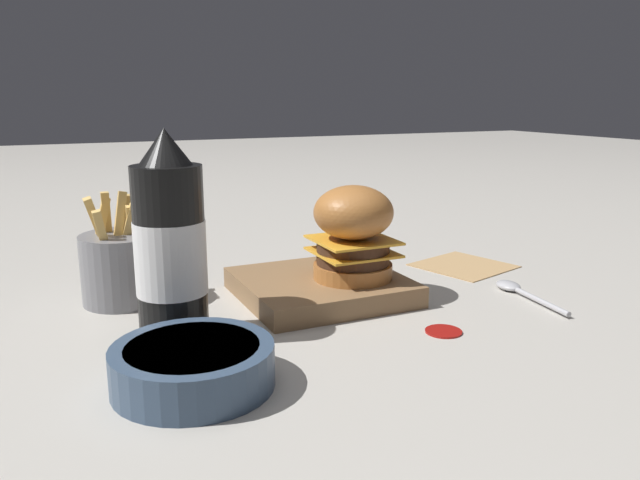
{
  "coord_description": "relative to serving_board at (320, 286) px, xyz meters",
  "views": [
    {
      "loc": [
        0.32,
        0.72,
        0.26
      ],
      "look_at": [
        -0.02,
        -0.0,
        0.08
      ],
      "focal_mm": 35.0,
      "sensor_mm": 36.0,
      "label": 1
    }
  ],
  "objects": [
    {
      "name": "parchment_square",
      "position": [
        -0.27,
        -0.04,
        -0.01
      ],
      "size": [
        0.16,
        0.16,
        0.0
      ],
      "color": "tan",
      "rests_on": "ground_plane"
    },
    {
      "name": "ketchup_bottle",
      "position": [
        0.21,
        0.06,
        0.09
      ],
      "size": [
        0.08,
        0.08,
        0.23
      ],
      "color": "black",
      "rests_on": "ground_plane"
    },
    {
      "name": "ketchup_puddle",
      "position": [
        -0.07,
        0.18,
        -0.01
      ],
      "size": [
        0.04,
        0.04,
        0.0
      ],
      "color": "#9E140F",
      "rests_on": "ground_plane"
    },
    {
      "name": "burger",
      "position": [
        -0.04,
        0.02,
        0.08
      ],
      "size": [
        0.1,
        0.1,
        0.12
      ],
      "color": "#AD6B33",
      "rests_on": "serving_board"
    },
    {
      "name": "serving_board",
      "position": [
        0.0,
        0.0,
        0.0
      ],
      "size": [
        0.21,
        0.2,
        0.03
      ],
      "color": "olive",
      "rests_on": "ground_plane"
    },
    {
      "name": "side_bowl",
      "position": [
        0.22,
        0.19,
        0.01
      ],
      "size": [
        0.15,
        0.15,
        0.04
      ],
      "color": "#384C66",
      "rests_on": "ground_plane"
    },
    {
      "name": "spoon",
      "position": [
        -0.25,
        0.1,
        -0.01
      ],
      "size": [
        0.03,
        0.15,
        0.01
      ],
      "rotation": [
        0.0,
        0.0,
        4.6
      ],
      "color": "#B2B2B7",
      "rests_on": "ground_plane"
    },
    {
      "name": "ground_plane",
      "position": [
        0.02,
        0.0,
        -0.01
      ],
      "size": [
        6.0,
        6.0,
        0.0
      ],
      "primitive_type": "plane",
      "color": "#B7B2A8"
    },
    {
      "name": "fries_basket",
      "position": [
        0.24,
        -0.09,
        0.03
      ],
      "size": [
        0.1,
        0.1,
        0.15
      ],
      "color": "slate",
      "rests_on": "ground_plane"
    }
  ]
}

